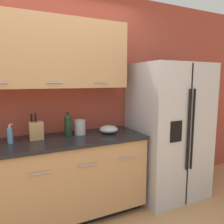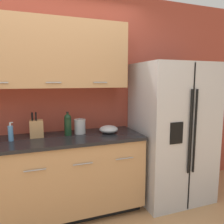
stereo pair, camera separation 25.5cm
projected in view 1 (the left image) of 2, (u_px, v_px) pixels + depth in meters
name	position (u px, v px, depth m)	size (l,w,h in m)	color
wall_back	(43.00, 90.00, 2.48)	(10.00, 0.39, 2.60)	#993D2D
counter_unit	(58.00, 179.00, 2.38)	(1.91, 0.64, 0.91)	black
refrigerator	(168.00, 131.00, 2.89)	(0.91, 0.77, 1.74)	#B2B2B5
knife_block	(36.00, 130.00, 2.30)	(0.14, 0.12, 0.28)	#A87A4C
wine_bottle	(68.00, 125.00, 2.42)	(0.08, 0.08, 0.27)	black
soap_dispenser	(10.00, 136.00, 2.13)	(0.06, 0.05, 0.20)	#4C7FB2
steel_canister	(80.00, 127.00, 2.51)	(0.13, 0.13, 0.19)	#A3A3A5
mixing_bowl	(109.00, 129.00, 2.57)	(0.22, 0.22, 0.09)	#A3A3A5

